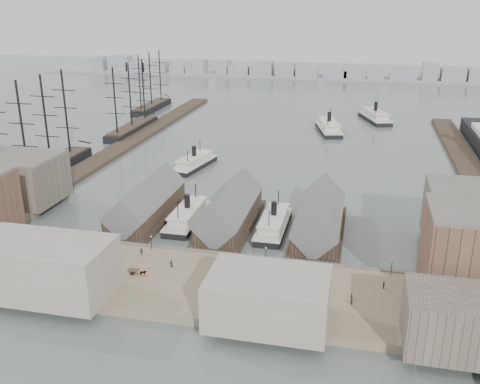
% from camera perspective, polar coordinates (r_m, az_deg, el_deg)
% --- Properties ---
extents(ground, '(900.00, 900.00, 0.00)m').
position_cam_1_polar(ground, '(143.43, -2.70, -6.26)').
color(ground, '#4D5958').
rests_on(ground, ground).
extents(quay, '(180.00, 30.00, 2.00)m').
position_cam_1_polar(quay, '(126.09, -5.17, -9.75)').
color(quay, '#796B51').
rests_on(quay, ground).
extents(seawall, '(180.00, 1.20, 2.30)m').
position_cam_1_polar(seawall, '(138.45, -3.28, -6.75)').
color(seawall, '#59544C').
rests_on(seawall, ground).
extents(west_wharf, '(10.00, 220.00, 1.60)m').
position_cam_1_polar(west_wharf, '(254.25, -11.53, 5.33)').
color(west_wharf, '#2D231C').
rests_on(west_wharf, ground).
extents(east_wharf, '(10.00, 180.00, 1.60)m').
position_cam_1_polar(east_wharf, '(226.77, 23.25, 2.31)').
color(east_wharf, '#2D231C').
rests_on(east_wharf, ground).
extents(ferry_shed_west, '(14.00, 42.00, 12.60)m').
position_cam_1_polar(ferry_shed_west, '(164.26, -9.92, -1.28)').
color(ferry_shed_west, '#2D231C').
rests_on(ferry_shed_west, ground).
extents(ferry_shed_center, '(14.00, 42.00, 12.60)m').
position_cam_1_polar(ferry_shed_center, '(156.42, -1.08, -2.07)').
color(ferry_shed_center, '#2D231C').
rests_on(ferry_shed_center, ground).
extents(ferry_shed_east, '(14.00, 42.00, 12.60)m').
position_cam_1_polar(ferry_shed_east, '(152.67, 8.45, -2.87)').
color(ferry_shed_east, '#2D231C').
rests_on(ferry_shed_east, ground).
extents(warehouse_west_back, '(26.00, 20.00, 14.00)m').
position_cam_1_polar(warehouse_west_back, '(184.75, -22.58, 1.30)').
color(warehouse_west_back, '#60564C').
rests_on(warehouse_west_back, west_land).
extents(street_bldg_center, '(24.00, 16.00, 10.00)m').
position_cam_1_polar(street_bldg_center, '(108.75, 3.02, -11.26)').
color(street_bldg_center, gray).
rests_on(street_bldg_center, quay).
extents(street_bldg_west, '(30.00, 16.00, 12.00)m').
position_cam_1_polar(street_bldg_west, '(125.48, -20.28, -7.55)').
color(street_bldg_west, gray).
rests_on(street_bldg_west, quay).
extents(street_bldg_east, '(18.00, 14.00, 11.00)m').
position_cam_1_polar(street_bldg_east, '(108.36, 21.94, -12.68)').
color(street_bldg_east, '#60564C').
rests_on(street_bldg_east, quay).
extents(lamp_post_far_w, '(0.44, 0.44, 3.92)m').
position_cam_1_polar(lamp_post_far_w, '(153.35, -19.92, -3.77)').
color(lamp_post_far_w, black).
rests_on(lamp_post_far_w, quay).
extents(lamp_post_near_w, '(0.44, 0.44, 3.92)m').
position_cam_1_polar(lamp_post_near_w, '(139.99, -9.45, -5.08)').
color(lamp_post_near_w, black).
rests_on(lamp_post_near_w, quay).
extents(lamp_post_near_e, '(0.44, 0.44, 3.92)m').
position_cam_1_polar(lamp_post_near_e, '(132.21, 2.77, -6.38)').
color(lamp_post_near_e, black).
rests_on(lamp_post_near_e, quay).
extents(lamp_post_far_e, '(0.44, 0.44, 3.92)m').
position_cam_1_polar(lamp_post_far_e, '(131.01, 15.90, -7.45)').
color(lamp_post_far_e, black).
rests_on(lamp_post_far_e, quay).
extents(far_shore, '(500.00, 40.00, 15.72)m').
position_cam_1_polar(far_shore, '(463.24, 8.39, 12.40)').
color(far_shore, gray).
rests_on(far_shore, ground).
extents(ferry_docked_west, '(7.79, 25.96, 9.27)m').
position_cam_1_polar(ferry_docked_west, '(160.61, -5.60, -2.51)').
color(ferry_docked_west, black).
rests_on(ferry_docked_west, ground).
extents(ferry_docked_east, '(7.72, 25.74, 9.19)m').
position_cam_1_polar(ferry_docked_east, '(154.97, 3.61, -3.32)').
color(ferry_docked_east, black).
rests_on(ferry_docked_east, ground).
extents(ferry_open_near, '(12.62, 26.95, 9.26)m').
position_cam_1_polar(ferry_open_near, '(212.59, -4.89, 3.18)').
color(ferry_open_near, black).
rests_on(ferry_open_near, ground).
extents(ferry_open_mid, '(16.19, 31.55, 10.80)m').
position_cam_1_polar(ferry_open_mid, '(272.98, 9.44, 6.84)').
color(ferry_open_mid, black).
rests_on(ferry_open_mid, ground).
extents(ferry_open_far, '(18.85, 32.19, 11.02)m').
position_cam_1_polar(ferry_open_far, '(303.50, 14.20, 7.83)').
color(ferry_open_far, black).
rests_on(ferry_open_far, ground).
extents(sailing_ship_near, '(9.07, 62.51, 37.30)m').
position_cam_1_polar(sailing_ship_near, '(213.07, -20.52, 2.15)').
color(sailing_ship_near, black).
rests_on(sailing_ship_near, ground).
extents(sailing_ship_mid, '(8.31, 48.02, 34.17)m').
position_cam_1_polar(sailing_ship_mid, '(274.19, -11.42, 6.75)').
color(sailing_ship_mid, black).
rests_on(sailing_ship_mid, ground).
extents(sailing_ship_far, '(8.18, 45.44, 33.63)m').
position_cam_1_polar(sailing_ship_far, '(329.00, -9.39, 9.05)').
color(sailing_ship_far, black).
rests_on(sailing_ship_far, ground).
extents(tram, '(3.92, 10.26, 3.56)m').
position_cam_1_polar(tram, '(123.23, 18.55, -10.06)').
color(tram, black).
rests_on(tram, quay).
extents(horse_cart_left, '(4.72, 3.12, 1.47)m').
position_cam_1_polar(horse_cart_left, '(143.33, -20.25, -6.36)').
color(horse_cart_left, black).
rests_on(horse_cart_left, quay).
extents(horse_cart_center, '(4.85, 1.84, 1.42)m').
position_cam_1_polar(horse_cart_center, '(129.10, -10.70, -8.39)').
color(horse_cart_center, black).
rests_on(horse_cart_center, quay).
extents(horse_cart_right, '(4.72, 2.40, 1.43)m').
position_cam_1_polar(horse_cart_right, '(119.89, -2.44, -10.40)').
color(horse_cart_right, black).
rests_on(horse_cart_right, quay).
extents(pedestrian_0, '(0.56, 0.69, 1.70)m').
position_cam_1_polar(pedestrian_0, '(146.57, -20.60, -5.78)').
color(pedestrian_0, black).
rests_on(pedestrian_0, quay).
extents(pedestrian_1, '(0.97, 0.90, 1.59)m').
position_cam_1_polar(pedestrian_1, '(145.56, -22.84, -6.30)').
color(pedestrian_1, black).
rests_on(pedestrian_1, quay).
extents(pedestrian_2, '(1.04, 1.31, 1.77)m').
position_cam_1_polar(pedestrian_2, '(138.44, -10.47, -6.28)').
color(pedestrian_2, black).
rests_on(pedestrian_2, quay).
extents(pedestrian_3, '(1.04, 0.50, 1.72)m').
position_cam_1_polar(pedestrian_3, '(126.79, -13.81, -9.16)').
color(pedestrian_3, black).
rests_on(pedestrian_3, quay).
extents(pedestrian_4, '(0.78, 0.96, 1.69)m').
position_cam_1_polar(pedestrian_4, '(131.50, -7.32, -7.60)').
color(pedestrian_4, black).
rests_on(pedestrian_4, quay).
extents(pedestrian_5, '(0.72, 0.73, 1.63)m').
position_cam_1_polar(pedestrian_5, '(124.03, 0.03, -9.24)').
color(pedestrian_5, black).
rests_on(pedestrian_5, quay).
extents(pedestrian_6, '(0.83, 0.65, 1.68)m').
position_cam_1_polar(pedestrian_6, '(127.86, 5.47, -8.37)').
color(pedestrian_6, black).
rests_on(pedestrian_6, quay).
extents(pedestrian_7, '(1.12, 0.82, 1.56)m').
position_cam_1_polar(pedestrian_7, '(117.84, 11.81, -11.43)').
color(pedestrian_7, black).
rests_on(pedestrian_7, quay).
extents(pedestrian_8, '(0.61, 1.09, 1.75)m').
position_cam_1_polar(pedestrian_8, '(125.60, 15.08, -9.57)').
color(pedestrian_8, black).
rests_on(pedestrian_8, quay).
extents(pedestrian_9, '(0.55, 0.82, 1.66)m').
position_cam_1_polar(pedestrian_9, '(120.88, 22.70, -11.80)').
color(pedestrian_9, black).
rests_on(pedestrian_9, quay).
extents(pedestrian_10, '(0.66, 0.71, 1.58)m').
position_cam_1_polar(pedestrian_10, '(120.12, 11.82, -10.77)').
color(pedestrian_10, black).
rests_on(pedestrian_10, quay).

